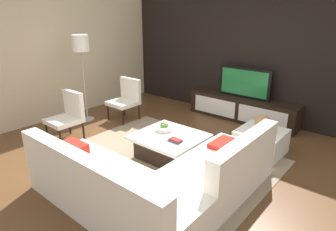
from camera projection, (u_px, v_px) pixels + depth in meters
ground_plane at (170, 161)px, 4.52m from camera, size 14.00×14.00×0.00m
feature_wall_back at (254, 52)px, 5.99m from camera, size 6.40×0.12×2.80m
side_wall_left at (59, 51)px, 6.12m from camera, size 0.12×5.20×2.80m
area_rug at (165, 159)px, 4.58m from camera, size 3.20×2.48×0.01m
media_console at (242, 109)px, 6.16m from camera, size 2.33×0.49×0.50m
television at (244, 83)px, 5.97m from camera, size 1.12×0.06×0.62m
sectional_couch at (157, 181)px, 3.50m from camera, size 2.31×2.36×0.81m
coffee_table at (169, 146)px, 4.58m from camera, size 1.02×0.95×0.38m
accent_chair_near at (68, 113)px, 5.16m from camera, size 0.53×0.53×0.87m
floor_lamp at (81, 49)px, 5.75m from camera, size 0.32×0.32×1.77m
ottoman at (261, 142)px, 4.72m from camera, size 0.70×0.70×0.40m
fruit_bowl at (164, 128)px, 4.69m from camera, size 0.28×0.28×0.13m
accent_chair_far at (126, 97)px, 6.15m from camera, size 0.55×0.53×0.87m
decorative_ball at (263, 123)px, 4.61m from camera, size 0.26×0.26×0.26m
book_stack at (175, 140)px, 4.29m from camera, size 0.20×0.13×0.05m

